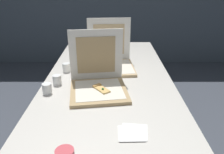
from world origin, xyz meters
The scene contains 7 objects.
table centered at (0.00, 0.56, 0.69)m, with size 0.96×2.02×0.74m.
pizza_box_front centered at (-0.07, 0.32, 0.79)m, with size 0.42×0.42×0.40m.
pizza_box_middle centered at (0.02, 0.74, 0.80)m, with size 0.41×0.41×0.40m.
cup_white_near_left centered at (-0.40, 0.27, 0.77)m, with size 0.06×0.06×0.07m, color white.
cup_white_mid centered at (-0.35, 0.65, 0.77)m, with size 0.06×0.06×0.07m, color white.
cup_white_near_center centered at (-0.37, 0.41, 0.77)m, with size 0.06×0.06×0.07m, color white.
napkin_pile centered at (0.13, -0.15, 0.74)m, with size 0.16×0.16×0.01m.
Camera 1 is at (0.03, -1.09, 1.46)m, focal length 36.90 mm.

